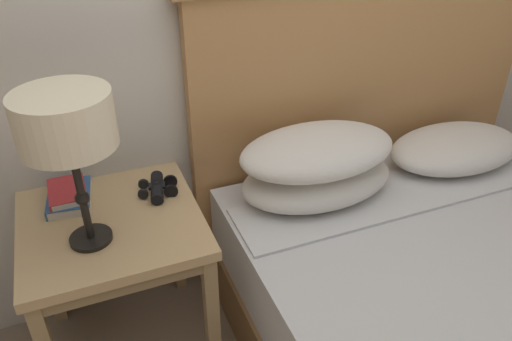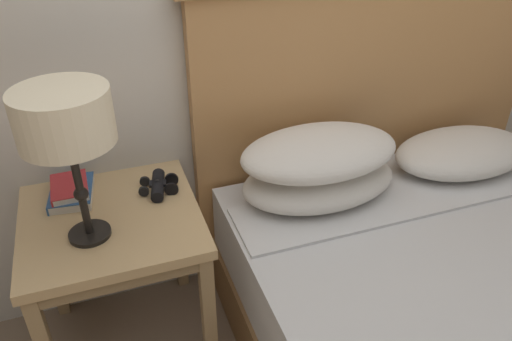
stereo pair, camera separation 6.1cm
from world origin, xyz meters
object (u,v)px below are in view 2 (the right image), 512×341
(bed, at_px, (492,338))
(book_on_nightstand, at_px, (71,193))
(book_stacked_on_top, at_px, (69,187))
(nightstand, at_px, (114,234))
(table_lamp, at_px, (65,121))
(binoculars_pair, at_px, (158,185))

(bed, height_order, book_on_nightstand, bed)
(book_on_nightstand, distance_m, book_stacked_on_top, 0.03)
(nightstand, height_order, book_on_nightstand, book_on_nightstand)
(nightstand, xyz_separation_m, bed, (1.10, -0.64, -0.23))
(nightstand, bearing_deg, table_lamp, -127.90)
(table_lamp, relative_size, book_stacked_on_top, 2.78)
(table_lamp, height_order, book_on_nightstand, table_lamp)
(book_on_nightstand, height_order, binoculars_pair, binoculars_pair)
(bed, xyz_separation_m, book_on_nightstand, (-1.21, 0.80, 0.33))
(binoculars_pair, bearing_deg, nightstand, -153.43)
(bed, height_order, book_stacked_on_top, bed)
(table_lamp, bearing_deg, bed, -25.57)
(nightstand, relative_size, binoculars_pair, 3.78)
(table_lamp, height_order, book_stacked_on_top, table_lamp)
(table_lamp, height_order, binoculars_pair, table_lamp)
(book_stacked_on_top, bearing_deg, table_lamp, -78.05)
(book_on_nightstand, bearing_deg, book_stacked_on_top, -110.55)
(bed, bearing_deg, binoculars_pair, 141.32)
(book_on_nightstand, xyz_separation_m, binoculars_pair, (0.29, -0.06, 0.01))
(nightstand, distance_m, book_on_nightstand, 0.22)
(bed, xyz_separation_m, binoculars_pair, (-0.92, 0.73, 0.34))
(nightstand, xyz_separation_m, book_stacked_on_top, (-0.12, 0.15, 0.13))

